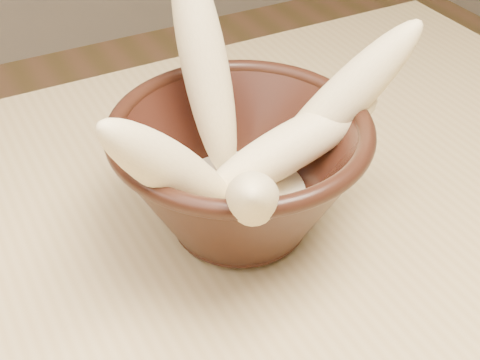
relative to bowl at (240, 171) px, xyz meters
name	(u,v)px	position (x,y,z in m)	size (l,w,h in m)	color
bowl	(240,171)	(0.00, 0.00, 0.00)	(0.22, 0.22, 0.12)	black
milk_puddle	(240,197)	(0.00, 0.00, -0.03)	(0.12, 0.12, 0.02)	#F0E6C1
banana_upright	(205,65)	(0.00, 0.06, 0.07)	(0.04, 0.04, 0.20)	#DCBF82
banana_left	(174,172)	(-0.07, -0.03, 0.04)	(0.04, 0.04, 0.17)	#DCBF82
banana_right	(336,107)	(0.08, -0.01, 0.04)	(0.04, 0.04, 0.19)	#DCBF82
banana_across	(292,146)	(0.04, -0.02, 0.02)	(0.04, 0.04, 0.17)	#DCBF82
banana_front	(253,200)	(-0.03, -0.07, 0.03)	(0.04, 0.04, 0.15)	#DCBF82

